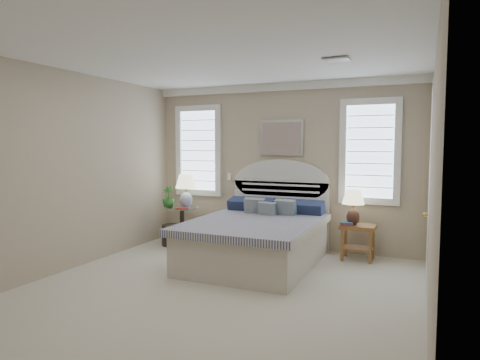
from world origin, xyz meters
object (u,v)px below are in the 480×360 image
nightstand_right (358,234)px  side_table_left (182,221)px  floor_pot (173,235)px  bed (259,236)px  lamp_right (353,203)px  lamp_left (186,187)px

nightstand_right → side_table_left: bearing=-178.1°
side_table_left → floor_pot: side_table_left is taller
bed → lamp_right: (1.23, 0.66, 0.47)m
nightstand_right → floor_pot: size_ratio=1.38×
bed → floor_pot: bearing=166.7°
lamp_left → side_table_left: bearing=177.8°
side_table_left → floor_pot: size_ratio=1.64×
lamp_right → bed: bearing=-151.7°
floor_pot → lamp_right: lamp_right is taller
side_table_left → bed: bearing=-19.7°
floor_pot → lamp_right: (2.94, 0.26, 0.68)m
lamp_right → nightstand_right: bearing=22.9°
bed → lamp_right: bed is taller
nightstand_right → lamp_left: 2.93m
nightstand_right → bed: bearing=-152.0°
floor_pot → side_table_left: bearing=71.1°
bed → nightstand_right: (1.30, 0.69, 0.00)m
nightstand_right → lamp_left: lamp_left is taller
lamp_left → lamp_right: lamp_left is taller
bed → floor_pot: size_ratio=5.92×
bed → lamp_left: bed is taller
bed → nightstand_right: size_ratio=4.29×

